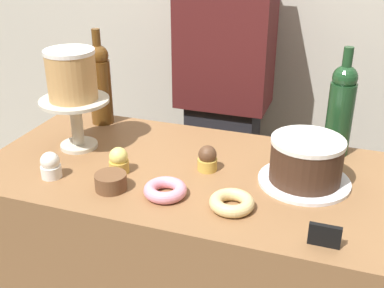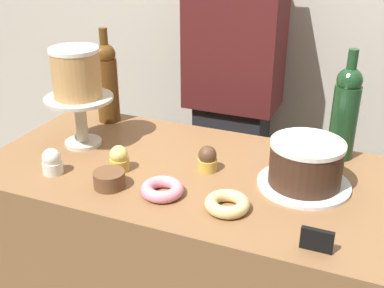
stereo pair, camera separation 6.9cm
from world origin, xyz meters
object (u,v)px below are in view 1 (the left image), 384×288
(wine_bottle_amber, at_px, (100,83))
(cookie_stack, at_px, (111,182))
(white_layer_cake, at_px, (71,75))
(barista_figure, at_px, (223,106))
(wine_bottle_green, at_px, (341,108))
(donut_glazed, at_px, (232,203))
(cupcake_vanilla, at_px, (51,166))
(price_sign_chalkboard, at_px, (325,236))
(cake_stand_pedestal, at_px, (76,115))
(cupcake_lemon, at_px, (119,161))
(cupcake_chocolate, at_px, (207,159))
(donut_pink, at_px, (165,190))
(chocolate_round_cake, at_px, (306,160))

(wine_bottle_amber, distance_m, cookie_stack, 0.49)
(white_layer_cake, relative_size, barista_figure, 0.09)
(wine_bottle_green, distance_m, donut_glazed, 0.48)
(cupcake_vanilla, relative_size, price_sign_chalkboard, 1.06)
(cake_stand_pedestal, bearing_deg, white_layer_cake, -1.79)
(cupcake_lemon, height_order, cookie_stack, cupcake_lemon)
(wine_bottle_green, relative_size, cupcake_lemon, 4.38)
(cupcake_lemon, xyz_separation_m, cookie_stack, (0.02, -0.09, -0.01))
(cupcake_lemon, xyz_separation_m, barista_figure, (0.10, 0.71, -0.08))
(white_layer_cake, xyz_separation_m, price_sign_chalkboard, (0.77, -0.26, -0.21))
(cupcake_chocolate, bearing_deg, wine_bottle_amber, 154.27)
(white_layer_cake, relative_size, donut_pink, 1.33)
(cake_stand_pedestal, relative_size, cupcake_chocolate, 2.81)
(cupcake_lemon, height_order, donut_pink, cupcake_lemon)
(cookie_stack, bearing_deg, cupcake_lemon, 104.09)
(cupcake_chocolate, relative_size, barista_figure, 0.05)
(cupcake_vanilla, relative_size, cookie_stack, 0.88)
(chocolate_round_cake, xyz_separation_m, cupcake_lemon, (-0.50, -0.11, -0.03))
(cake_stand_pedestal, distance_m, cupcake_lemon, 0.23)
(wine_bottle_amber, bearing_deg, cupcake_chocolate, -25.73)
(chocolate_round_cake, distance_m, price_sign_chalkboard, 0.28)
(cupcake_chocolate, bearing_deg, cupcake_lemon, -158.08)
(chocolate_round_cake, bearing_deg, wine_bottle_amber, 164.32)
(price_sign_chalkboard, height_order, barista_figure, barista_figure)
(chocolate_round_cake, height_order, cupcake_lemon, chocolate_round_cake)
(cupcake_vanilla, relative_size, barista_figure, 0.05)
(cupcake_chocolate, height_order, donut_glazed, cupcake_chocolate)
(wine_bottle_green, xyz_separation_m, cupcake_vanilla, (-0.73, -0.41, -0.11))
(barista_figure, bearing_deg, wine_bottle_amber, -129.00)
(cake_stand_pedestal, height_order, donut_glazed, cake_stand_pedestal)
(price_sign_chalkboard, bearing_deg, wine_bottle_amber, 149.56)
(donut_pink, bearing_deg, barista_figure, 94.76)
(cupcake_lemon, relative_size, cookie_stack, 0.88)
(donut_glazed, bearing_deg, price_sign_chalkboard, -18.98)
(cake_stand_pedestal, xyz_separation_m, chocolate_round_cake, (0.69, 0.00, -0.04))
(cupcake_lemon, distance_m, barista_figure, 0.72)
(wine_bottle_green, bearing_deg, donut_pink, -134.47)
(wine_bottle_green, xyz_separation_m, cookie_stack, (-0.54, -0.42, -0.12))
(cake_stand_pedestal, relative_size, chocolate_round_cake, 1.08)
(cupcake_lemon, bearing_deg, cake_stand_pedestal, 151.49)
(barista_figure, bearing_deg, donut_glazed, -72.98)
(cupcake_chocolate, distance_m, donut_pink, 0.18)
(cupcake_vanilla, bearing_deg, cookie_stack, -1.71)
(wine_bottle_amber, relative_size, donut_pink, 2.91)
(donut_glazed, bearing_deg, barista_figure, 107.02)
(cupcake_vanilla, xyz_separation_m, cupcake_lemon, (0.16, 0.09, 0.00))
(wine_bottle_amber, xyz_separation_m, cupcake_vanilla, (0.06, -0.40, -0.11))
(cupcake_lemon, bearing_deg, wine_bottle_green, 29.93)
(cupcake_chocolate, distance_m, price_sign_chalkboard, 0.43)
(cupcake_lemon, bearing_deg, donut_glazed, -12.86)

